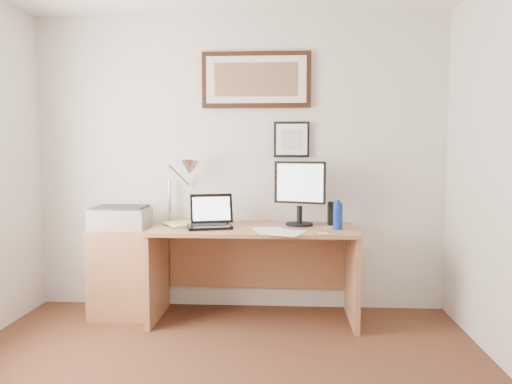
# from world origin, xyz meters

# --- Properties ---
(wall_back) EXTENTS (3.50, 0.02, 2.50)m
(wall_back) POSITION_xyz_m (0.00, 2.00, 1.25)
(wall_back) COLOR silver
(wall_back) RESTS_ON ground
(side_cabinet) EXTENTS (0.50, 0.40, 0.73)m
(side_cabinet) POSITION_xyz_m (-0.92, 1.68, 0.36)
(side_cabinet) COLOR #97623F
(side_cabinet) RESTS_ON floor
(water_bottle) EXTENTS (0.07, 0.07, 0.21)m
(water_bottle) POSITION_xyz_m (0.80, 1.57, 0.85)
(water_bottle) COLOR navy
(water_bottle) RESTS_ON desk
(bottle_cap) EXTENTS (0.04, 0.04, 0.02)m
(bottle_cap) POSITION_xyz_m (0.80, 1.57, 0.97)
(bottle_cap) COLOR navy
(bottle_cap) RESTS_ON water_bottle
(speaker) EXTENTS (0.09, 0.08, 0.19)m
(speaker) POSITION_xyz_m (0.79, 1.80, 0.84)
(speaker) COLOR black
(speaker) RESTS_ON desk
(paper_sheet_a) EXTENTS (0.31, 0.38, 0.00)m
(paper_sheet_a) POSITION_xyz_m (0.29, 1.46, 0.75)
(paper_sheet_a) COLOR silver
(paper_sheet_a) RESTS_ON desk
(paper_sheet_b) EXTENTS (0.31, 0.36, 0.00)m
(paper_sheet_b) POSITION_xyz_m (0.42, 1.36, 0.75)
(paper_sheet_b) COLOR silver
(paper_sheet_b) RESTS_ON desk
(sticky_pad) EXTENTS (0.08, 0.08, 0.01)m
(sticky_pad) POSITION_xyz_m (0.68, 1.32, 0.76)
(sticky_pad) COLOR #E4DC6C
(sticky_pad) RESTS_ON desk
(marker_pen) EXTENTS (0.14, 0.06, 0.02)m
(marker_pen) POSITION_xyz_m (0.78, 1.59, 0.76)
(marker_pen) COLOR white
(marker_pen) RESTS_ON desk
(book) EXTENTS (0.35, 0.37, 0.02)m
(book) POSITION_xyz_m (-0.53, 1.62, 0.76)
(book) COLOR #D9CF66
(book) RESTS_ON desk
(desk) EXTENTS (1.60, 0.70, 0.75)m
(desk) POSITION_xyz_m (0.15, 1.72, 0.51)
(desk) COLOR #97623F
(desk) RESTS_ON floor
(laptop) EXTENTS (0.39, 0.38, 0.26)m
(laptop) POSITION_xyz_m (-0.19, 1.60, 0.81)
(laptop) COLOR black
(laptop) RESTS_ON desk
(lcd_monitor) EXTENTS (0.41, 0.22, 0.52)m
(lcd_monitor) POSITION_xyz_m (0.51, 1.74, 1.04)
(lcd_monitor) COLOR black
(lcd_monitor) RESTS_ON desk
(printer) EXTENTS (0.44, 0.34, 0.18)m
(printer) POSITION_xyz_m (-0.93, 1.66, 0.82)
(printer) COLOR #9E9EA1
(printer) RESTS_ON side_cabinet
(desk_lamp) EXTENTS (0.29, 0.27, 0.53)m
(desk_lamp) POSITION_xyz_m (-0.41, 1.81, 1.19)
(desk_lamp) COLOR silver
(desk_lamp) RESTS_ON desk
(picture_large) EXTENTS (0.92, 0.04, 0.47)m
(picture_large) POSITION_xyz_m (0.15, 1.97, 1.95)
(picture_large) COLOR black
(picture_large) RESTS_ON wall_back
(picture_small) EXTENTS (0.30, 0.03, 0.30)m
(picture_small) POSITION_xyz_m (0.45, 1.97, 1.45)
(picture_small) COLOR black
(picture_small) RESTS_ON wall_back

